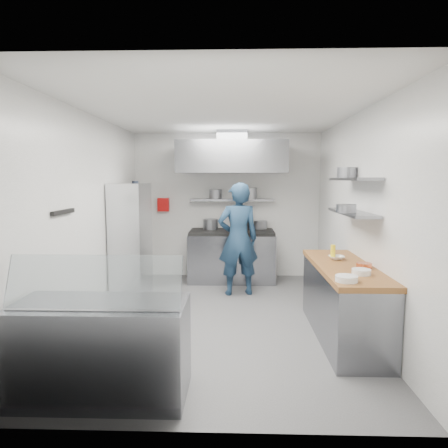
{
  "coord_description": "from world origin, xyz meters",
  "views": [
    {
      "loc": [
        0.19,
        -5.33,
        1.92
      ],
      "look_at": [
        0.0,
        0.6,
        1.25
      ],
      "focal_mm": 32.0,
      "sensor_mm": 36.0,
      "label": 1
    }
  ],
  "objects_px": {
    "gas_range": "(232,257)",
    "display_case": "(102,350)",
    "chef": "(238,239)",
    "wire_rack": "(131,240)"
  },
  "relations": [
    {
      "from": "gas_range",
      "to": "display_case",
      "type": "xyz_separation_m",
      "value": [
        -1.1,
        -4.1,
        -0.03
      ]
    },
    {
      "from": "display_case",
      "to": "chef",
      "type": "bearing_deg",
      "value": 69.19
    },
    {
      "from": "gas_range",
      "to": "wire_rack",
      "type": "xyz_separation_m",
      "value": [
        -1.63,
        -1.06,
        0.48
      ]
    },
    {
      "from": "wire_rack",
      "to": "gas_range",
      "type": "bearing_deg",
      "value": 32.93
    },
    {
      "from": "wire_rack",
      "to": "display_case",
      "type": "relative_size",
      "value": 1.23
    },
    {
      "from": "display_case",
      "to": "gas_range",
      "type": "bearing_deg",
      "value": 74.98
    },
    {
      "from": "gas_range",
      "to": "display_case",
      "type": "bearing_deg",
      "value": -105.02
    },
    {
      "from": "wire_rack",
      "to": "display_case",
      "type": "xyz_separation_m",
      "value": [
        0.53,
        -3.04,
        -0.5
      ]
    },
    {
      "from": "chef",
      "to": "display_case",
      "type": "relative_size",
      "value": 1.24
    },
    {
      "from": "chef",
      "to": "gas_range",
      "type": "bearing_deg",
      "value": -94.83
    }
  ]
}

